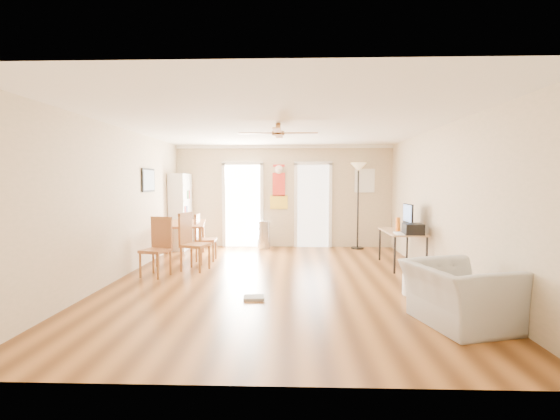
{
  "coord_description": "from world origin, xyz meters",
  "views": [
    {
      "loc": [
        0.24,
        -6.58,
        1.65
      ],
      "look_at": [
        0.0,
        0.6,
        1.15
      ],
      "focal_mm": 25.27,
      "sensor_mm": 36.0,
      "label": 1
    }
  ],
  "objects_px": {
    "trash_can": "(264,235)",
    "armchair": "(458,295)",
    "torchiere_lamp": "(358,206)",
    "wastebasket_a": "(411,284)",
    "wastebasket_b": "(412,285)",
    "dining_chair_right_a": "(206,237)",
    "dining_chair_near": "(155,247)",
    "dining_table": "(182,241)",
    "dining_chair_right_b": "(195,242)",
    "bookshelf": "(181,212)",
    "computer_desk": "(401,249)",
    "printer": "(413,229)"
  },
  "relations": [
    {
      "from": "trash_can",
      "to": "armchair",
      "type": "height_order",
      "value": "armchair"
    },
    {
      "from": "torchiere_lamp",
      "to": "wastebasket_a",
      "type": "relative_size",
      "value": 7.27
    },
    {
      "from": "wastebasket_a",
      "to": "wastebasket_b",
      "type": "bearing_deg",
      "value": -88.97
    },
    {
      "from": "dining_chair_right_a",
      "to": "dining_chair_near",
      "type": "height_order",
      "value": "dining_chair_near"
    },
    {
      "from": "dining_table",
      "to": "armchair",
      "type": "distance_m",
      "value": 5.75
    },
    {
      "from": "dining_chair_right_b",
      "to": "bookshelf",
      "type": "bearing_deg",
      "value": 36.8
    },
    {
      "from": "computer_desk",
      "to": "wastebasket_a",
      "type": "xyz_separation_m",
      "value": [
        -0.38,
        -1.94,
        -0.2
      ]
    },
    {
      "from": "dining_chair_right_b",
      "to": "dining_chair_near",
      "type": "relative_size",
      "value": 1.04
    },
    {
      "from": "computer_desk",
      "to": "bookshelf",
      "type": "bearing_deg",
      "value": 159.03
    },
    {
      "from": "dining_table",
      "to": "torchiere_lamp",
      "type": "xyz_separation_m",
      "value": [
        4.0,
        1.47,
        0.67
      ]
    },
    {
      "from": "dining_table",
      "to": "armchair",
      "type": "relative_size",
      "value": 1.44
    },
    {
      "from": "bookshelf",
      "to": "trash_can",
      "type": "distance_m",
      "value": 2.14
    },
    {
      "from": "trash_can",
      "to": "printer",
      "type": "distance_m",
      "value": 3.86
    },
    {
      "from": "dining_table",
      "to": "dining_chair_near",
      "type": "distance_m",
      "value": 1.58
    },
    {
      "from": "torchiere_lamp",
      "to": "wastebasket_a",
      "type": "bearing_deg",
      "value": -88.04
    },
    {
      "from": "dining_table",
      "to": "trash_can",
      "type": "height_order",
      "value": "dining_table"
    },
    {
      "from": "dining_chair_near",
      "to": "printer",
      "type": "xyz_separation_m",
      "value": [
        4.63,
        0.5,
        0.29
      ]
    },
    {
      "from": "printer",
      "to": "armchair",
      "type": "height_order",
      "value": "printer"
    },
    {
      "from": "dining_chair_near",
      "to": "dining_table",
      "type": "bearing_deg",
      "value": 105.65
    },
    {
      "from": "dining_chair_right_a",
      "to": "torchiere_lamp",
      "type": "xyz_separation_m",
      "value": [
        3.45,
        1.61,
        0.57
      ]
    },
    {
      "from": "trash_can",
      "to": "wastebasket_a",
      "type": "relative_size",
      "value": 2.37
    },
    {
      "from": "bookshelf",
      "to": "wastebasket_a",
      "type": "relative_size",
      "value": 6.36
    },
    {
      "from": "bookshelf",
      "to": "dining_chair_near",
      "type": "relative_size",
      "value": 1.81
    },
    {
      "from": "torchiere_lamp",
      "to": "wastebasket_a",
      "type": "distance_m",
      "value": 4.13
    },
    {
      "from": "dining_chair_right_a",
      "to": "dining_chair_right_b",
      "type": "xyz_separation_m",
      "value": [
        0.0,
        -0.93,
        0.04
      ]
    },
    {
      "from": "dining_chair_right_b",
      "to": "dining_chair_near",
      "type": "distance_m",
      "value": 0.77
    },
    {
      "from": "bookshelf",
      "to": "torchiere_lamp",
      "type": "distance_m",
      "value": 4.4
    },
    {
      "from": "dining_chair_right_a",
      "to": "dining_chair_right_b",
      "type": "relative_size",
      "value": 0.92
    },
    {
      "from": "printer",
      "to": "wastebasket_a",
      "type": "distance_m",
      "value": 1.68
    },
    {
      "from": "dining_chair_near",
      "to": "armchair",
      "type": "height_order",
      "value": "dining_chair_near"
    },
    {
      "from": "armchair",
      "to": "computer_desk",
      "type": "bearing_deg",
      "value": -19.43
    },
    {
      "from": "dining_chair_right_a",
      "to": "wastebasket_b",
      "type": "relative_size",
      "value": 3.17
    },
    {
      "from": "bookshelf",
      "to": "torchiere_lamp",
      "type": "relative_size",
      "value": 0.87
    },
    {
      "from": "dining_table",
      "to": "torchiere_lamp",
      "type": "height_order",
      "value": "torchiere_lamp"
    },
    {
      "from": "wastebasket_b",
      "to": "armchair",
      "type": "distance_m",
      "value": 1.24
    },
    {
      "from": "dining_chair_right_b",
      "to": "dining_chair_near",
      "type": "bearing_deg",
      "value": 145.57
    },
    {
      "from": "printer",
      "to": "dining_chair_near",
      "type": "bearing_deg",
      "value": -171.14
    },
    {
      "from": "computer_desk",
      "to": "torchiere_lamp",
      "type": "bearing_deg",
      "value": 103.96
    },
    {
      "from": "dining_table",
      "to": "torchiere_lamp",
      "type": "bearing_deg",
      "value": 20.17
    },
    {
      "from": "printer",
      "to": "trash_can",
      "type": "bearing_deg",
      "value": 142.79
    },
    {
      "from": "torchiere_lamp",
      "to": "wastebasket_b",
      "type": "height_order",
      "value": "torchiere_lamp"
    },
    {
      "from": "armchair",
      "to": "bookshelf",
      "type": "bearing_deg",
      "value": 27.2
    },
    {
      "from": "wastebasket_b",
      "to": "bookshelf",
      "type": "bearing_deg",
      "value": 139.47
    },
    {
      "from": "wastebasket_b",
      "to": "dining_chair_near",
      "type": "bearing_deg",
      "value": 166.1
    },
    {
      "from": "dining_chair_right_b",
      "to": "printer",
      "type": "relative_size",
      "value": 2.78
    },
    {
      "from": "bookshelf",
      "to": "printer",
      "type": "distance_m",
      "value": 5.52
    },
    {
      "from": "bookshelf",
      "to": "printer",
      "type": "bearing_deg",
      "value": -40.74
    },
    {
      "from": "trash_can",
      "to": "dining_chair_right_b",
      "type": "bearing_deg",
      "value": -114.26
    },
    {
      "from": "dining_chair_right_a",
      "to": "wastebasket_b",
      "type": "bearing_deg",
      "value": -126.86
    },
    {
      "from": "bookshelf",
      "to": "torchiere_lamp",
      "type": "xyz_separation_m",
      "value": [
        4.4,
        0.2,
        0.13
      ]
    }
  ]
}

